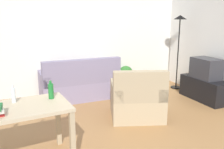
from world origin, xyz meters
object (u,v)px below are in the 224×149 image
couch (80,85)px  desk (17,116)px  potted_plant (126,75)px  armchair (137,101)px  tv (206,68)px  tv_stand (204,89)px  bottle_clear (13,95)px  bottle_green (51,91)px  torchiere_lamp (179,32)px

couch → desk: 2.61m
potted_plant → armchair: 1.87m
tv → desk: tv is taller
tv_stand → armchair: armchair is taller
bottle_clear → bottle_green: bottle_green is taller
tv → bottle_clear: bearing=102.4°
tv → potted_plant: (-1.18, 1.48, -0.37)m
couch → potted_plant: 1.32m
torchiere_lamp → desk: size_ratio=1.45×
potted_plant → armchair: size_ratio=0.51×
torchiere_lamp → armchair: bearing=-145.4°
tv → bottle_green: 3.52m
tv → bottle_clear: (-3.84, -0.85, 0.16)m
couch → tv: (2.47, -1.16, 0.39)m
bottle_green → potted_plant: bearing=46.6°
potted_plant → armchair: bearing=-109.9°
torchiere_lamp → bottle_clear: bearing=-154.7°
tv_stand → potted_plant: 1.89m
armchair → bottle_green: bottle_green is taller
potted_plant → armchair: (-0.64, -1.76, -0.01)m
torchiere_lamp → potted_plant: bearing=156.5°
tv_stand → desk: 3.98m
tv → bottle_green: (-3.40, -0.87, 0.16)m
couch → potted_plant: couch is taller
tv → couch: bearing=64.7°
potted_plant → bottle_clear: bottle_clear is taller
potted_plant → bottle_green: (-2.22, -2.35, 0.53)m
couch → tv_stand: 2.72m
potted_plant → torchiere_lamp: bearing=-23.5°
tv → torchiere_lamp: torchiere_lamp is taller
tv → torchiere_lamp: bearing=0.2°
armchair → tv_stand: bearing=-151.7°
torchiere_lamp → bottle_green: (-3.40, -1.84, -0.55)m
couch → bottle_clear: bottle_clear is taller
tv → potted_plant: tv is taller
tv_stand → desk: desk is taller
potted_plant → desk: bearing=-136.6°
desk → armchair: bearing=15.8°
bottle_clear → potted_plant: bearing=41.1°
bottle_green → torchiere_lamp: bearing=28.4°
couch → tv_stand: size_ratio=1.51×
desk → potted_plant: (2.65, 2.51, -0.32)m
desk → potted_plant: size_ratio=2.20×
couch → torchiere_lamp: size_ratio=0.92×
potted_plant → tv_stand: bearing=-51.4°
couch → desk: couch is taller
armchair → bottle_green: 1.77m
torchiere_lamp → desk: 4.38m
torchiere_lamp → desk: (-3.83, -2.00, -0.76)m
torchiere_lamp → potted_plant: size_ratio=3.18×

